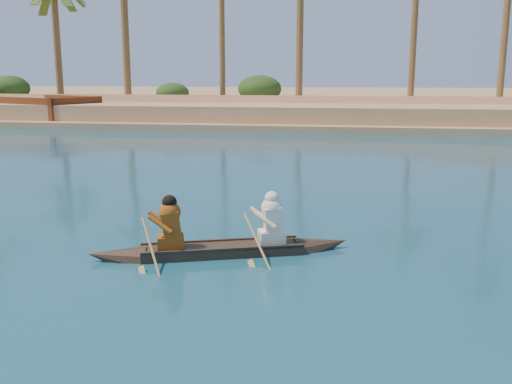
# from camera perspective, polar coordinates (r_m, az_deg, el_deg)

# --- Properties ---
(sandy_embankment) EXTENTS (150.00, 51.00, 1.50)m
(sandy_embankment) POSITION_cam_1_polar(r_m,az_deg,el_deg) (56.41, -1.15, 9.08)
(sandy_embankment) COLOR tan
(sandy_embankment) RESTS_ON ground
(palm_grove) EXTENTS (110.00, 14.00, 16.00)m
(palm_grove) POSITION_cam_1_polar(r_m,az_deg,el_deg) (44.97, -4.05, 17.92)
(palm_grove) COLOR #3C6122
(palm_grove) RESTS_ON ground
(shrub_cluster) EXTENTS (100.00, 6.00, 2.40)m
(shrub_cluster) POSITION_cam_1_polar(r_m,az_deg,el_deg) (41.35, -5.03, 9.02)
(shrub_cluster) COLOR #263E16
(shrub_cluster) RESTS_ON ground
(canoe) EXTENTS (4.52, 2.10, 1.26)m
(canoe) POSITION_cam_1_polar(r_m,az_deg,el_deg) (10.03, -3.43, -4.92)
(canoe) COLOR #3D2A21
(canoe) RESTS_ON ground
(barge_mid) EXTENTS (12.69, 8.26, 2.01)m
(barge_mid) POSITION_cam_1_polar(r_m,az_deg,el_deg) (41.94, -22.86, 7.51)
(barge_mid) COLOR brown
(barge_mid) RESTS_ON ground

